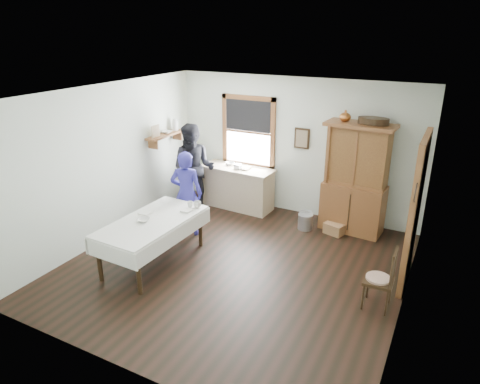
% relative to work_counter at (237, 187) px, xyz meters
% --- Properties ---
extents(room, '(5.01, 5.01, 2.70)m').
position_rel_work_counter_xyz_m(room, '(1.08, -2.14, 0.91)').
color(room, black).
rests_on(room, ground).
extents(window, '(1.18, 0.07, 1.48)m').
position_rel_work_counter_xyz_m(window, '(0.08, 0.32, 1.20)').
color(window, white).
rests_on(window, room).
extents(doorway, '(0.09, 1.14, 2.22)m').
position_rel_work_counter_xyz_m(doorway, '(3.54, -1.29, 0.73)').
color(doorway, '#493F34').
rests_on(doorway, room).
extents(wall_shelf, '(0.24, 1.00, 0.44)m').
position_rel_work_counter_xyz_m(wall_shelf, '(-1.29, -0.60, 1.14)').
color(wall_shelf, brown).
rests_on(wall_shelf, room).
extents(framed_picture, '(0.30, 0.04, 0.40)m').
position_rel_work_counter_xyz_m(framed_picture, '(1.23, 0.32, 1.11)').
color(framed_picture, '#2F2010').
rests_on(framed_picture, room).
extents(rug_beater, '(0.01, 0.27, 0.27)m').
position_rel_work_counter_xyz_m(rug_beater, '(3.53, -1.84, 1.28)').
color(rug_beater, black).
rests_on(rug_beater, room).
extents(work_counter, '(1.55, 0.66, 0.87)m').
position_rel_work_counter_xyz_m(work_counter, '(0.00, 0.00, 0.00)').
color(work_counter, tan).
rests_on(work_counter, room).
extents(china_hutch, '(1.23, 0.65, 2.02)m').
position_rel_work_counter_xyz_m(china_hutch, '(2.39, 0.00, 0.58)').
color(china_hutch, brown).
rests_on(china_hutch, room).
extents(dining_table, '(1.04, 1.89, 0.74)m').
position_rel_work_counter_xyz_m(dining_table, '(-0.14, -2.62, -0.07)').
color(dining_table, white).
rests_on(dining_table, room).
extents(spindle_chair, '(0.42, 0.42, 0.90)m').
position_rel_work_counter_xyz_m(spindle_chair, '(3.27, -2.18, 0.01)').
color(spindle_chair, '#2F2010').
rests_on(spindle_chair, room).
extents(pail, '(0.36, 0.36, 0.30)m').
position_rel_work_counter_xyz_m(pail, '(1.62, -0.34, -0.29)').
color(pail, '#9FA2A7').
rests_on(pail, room).
extents(wicker_basket, '(0.40, 0.33, 0.20)m').
position_rel_work_counter_xyz_m(wicker_basket, '(2.16, -0.29, -0.33)').
color(wicker_basket, '#986C45').
rests_on(wicker_basket, room).
extents(woman_blue, '(0.62, 0.51, 1.45)m').
position_rel_work_counter_xyz_m(woman_blue, '(-0.23, -1.51, 0.29)').
color(woman_blue, navy).
rests_on(woman_blue, room).
extents(figure_dark, '(0.96, 0.84, 1.68)m').
position_rel_work_counter_xyz_m(figure_dark, '(-0.69, -0.57, 0.40)').
color(figure_dark, black).
rests_on(figure_dark, room).
extents(table_cup_a, '(0.14, 0.14, 0.11)m').
position_rel_work_counter_xyz_m(table_cup_a, '(0.22, -1.87, 0.36)').
color(table_cup_a, silver).
rests_on(table_cup_a, dining_table).
extents(table_cup_b, '(0.12, 0.12, 0.10)m').
position_rel_work_counter_xyz_m(table_cup_b, '(0.11, -1.91, 0.35)').
color(table_cup_b, silver).
rests_on(table_cup_b, dining_table).
extents(table_bowl, '(0.26, 0.26, 0.05)m').
position_rel_work_counter_xyz_m(table_bowl, '(-0.23, -2.71, 0.33)').
color(table_bowl, silver).
rests_on(table_bowl, dining_table).
extents(counter_book, '(0.19, 0.25, 0.02)m').
position_rel_work_counter_xyz_m(counter_book, '(0.06, 0.01, 0.45)').
color(counter_book, '#7F6E55').
rests_on(counter_book, work_counter).
extents(counter_bowl, '(0.20, 0.20, 0.06)m').
position_rel_work_counter_xyz_m(counter_bowl, '(-0.22, 0.08, 0.47)').
color(counter_bowl, silver).
rests_on(counter_bowl, work_counter).
extents(shelf_bowl, '(0.22, 0.22, 0.05)m').
position_rel_work_counter_xyz_m(shelf_bowl, '(-1.29, -0.59, 1.16)').
color(shelf_bowl, silver).
rests_on(shelf_bowl, wall_shelf).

